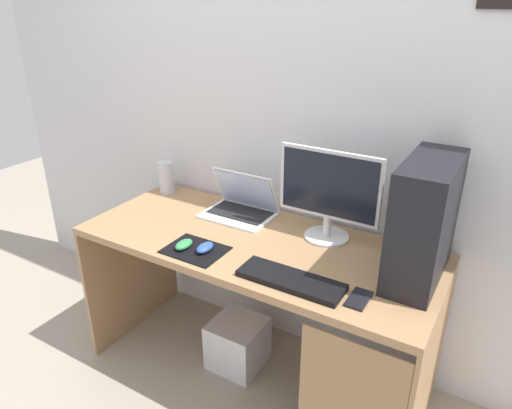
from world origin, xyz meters
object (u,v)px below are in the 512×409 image
at_px(speaker, 166,177).
at_px(cell_phone, 359,299).
at_px(pc_tower, 424,221).
at_px(subwoofer, 238,343).
at_px(keyboard, 291,280).
at_px(monitor, 329,194).
at_px(laptop, 241,206).
at_px(mouse_right, 184,245).
at_px(mouse_left, 205,248).

bearing_deg(speaker, cell_phone, -18.52).
bearing_deg(pc_tower, subwoofer, -174.93).
bearing_deg(keyboard, monitor, 93.78).
distance_m(laptop, speaker, 0.51).
relative_size(keyboard, subwoofer, 1.62).
bearing_deg(mouse_right, keyboard, 0.55).
xyz_separation_m(cell_phone, subwoofer, (-0.67, 0.20, -0.65)).
relative_size(laptop, cell_phone, 2.65).
xyz_separation_m(mouse_left, cell_phone, (0.69, 0.01, -0.02)).
bearing_deg(pc_tower, speaker, 173.80).
bearing_deg(subwoofer, mouse_right, -116.63).
xyz_separation_m(pc_tower, laptop, (-0.90, 0.12, -0.20)).
distance_m(laptop, cell_phone, 0.86).
bearing_deg(keyboard, mouse_left, 177.30).
distance_m(laptop, keyboard, 0.65).
height_order(pc_tower, cell_phone, pc_tower).
height_order(mouse_right, subwoofer, mouse_right).
distance_m(monitor, laptop, 0.50).
bearing_deg(keyboard, pc_tower, 36.75).
xyz_separation_m(laptop, subwoofer, (0.09, -0.19, -0.69)).
height_order(laptop, speaker, laptop).
xyz_separation_m(pc_tower, mouse_right, (-0.92, -0.30, -0.22)).
bearing_deg(subwoofer, cell_phone, -16.78).
distance_m(keyboard, mouse_right, 0.52).
height_order(speaker, subwoofer, speaker).
bearing_deg(mouse_right, pc_tower, 18.30).
bearing_deg(mouse_left, keyboard, -2.70).
relative_size(cell_phone, subwoofer, 0.50).
height_order(mouse_right, cell_phone, mouse_right).
xyz_separation_m(speaker, keyboard, (1.01, -0.45, -0.08)).
bearing_deg(mouse_right, mouse_left, 14.74).
height_order(monitor, speaker, monitor).
height_order(pc_tower, keyboard, pc_tower).
xyz_separation_m(speaker, mouse_left, (0.58, -0.43, -0.07)).
relative_size(keyboard, cell_phone, 3.23).
height_order(pc_tower, mouse_left, pc_tower).
bearing_deg(keyboard, cell_phone, 5.79).
height_order(laptop, cell_phone, laptop).
distance_m(mouse_left, subwoofer, 0.70).
relative_size(monitor, speaker, 2.61).
bearing_deg(cell_phone, pc_tower, 63.37).
xyz_separation_m(laptop, speaker, (-0.51, 0.03, 0.04)).
relative_size(pc_tower, mouse_right, 5.01).
bearing_deg(speaker, pc_tower, -6.20).
distance_m(speaker, mouse_right, 0.67).
distance_m(cell_phone, subwoofer, 0.95).
relative_size(keyboard, mouse_left, 4.38).
bearing_deg(cell_phone, monitor, 127.64).
xyz_separation_m(laptop, cell_phone, (0.76, -0.39, -0.04)).
bearing_deg(mouse_right, speaker, 136.76).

